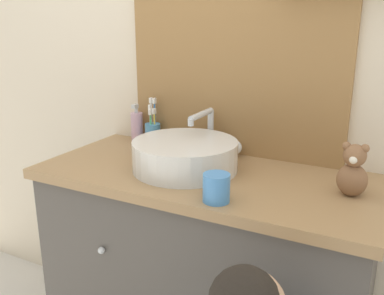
{
  "coord_description": "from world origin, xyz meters",
  "views": [
    {
      "loc": [
        0.6,
        -0.91,
        1.37
      ],
      "look_at": [
        -0.03,
        0.29,
        0.96
      ],
      "focal_mm": 40.0,
      "sensor_mm": 36.0,
      "label": 1
    }
  ],
  "objects_px": {
    "toothbrush_holder": "(153,132)",
    "drinking_cup": "(216,188)",
    "sink_basin": "(186,154)",
    "soap_dispenser": "(137,127)",
    "teddy_bear": "(353,171)"
  },
  "relations": [
    {
      "from": "teddy_bear",
      "to": "drinking_cup",
      "type": "distance_m",
      "value": 0.41
    },
    {
      "from": "toothbrush_holder",
      "to": "drinking_cup",
      "type": "distance_m",
      "value": 0.62
    },
    {
      "from": "sink_basin",
      "to": "drinking_cup",
      "type": "height_order",
      "value": "sink_basin"
    },
    {
      "from": "soap_dispenser",
      "to": "drinking_cup",
      "type": "relative_size",
      "value": 1.98
    },
    {
      "from": "sink_basin",
      "to": "teddy_bear",
      "type": "relative_size",
      "value": 2.56
    },
    {
      "from": "toothbrush_holder",
      "to": "teddy_bear",
      "type": "distance_m",
      "value": 0.83
    },
    {
      "from": "toothbrush_holder",
      "to": "drinking_cup",
      "type": "xyz_separation_m",
      "value": [
        0.47,
        -0.4,
        -0.01
      ]
    },
    {
      "from": "soap_dispenser",
      "to": "teddy_bear",
      "type": "xyz_separation_m",
      "value": [
        0.89,
        -0.18,
        0.01
      ]
    },
    {
      "from": "sink_basin",
      "to": "drinking_cup",
      "type": "xyz_separation_m",
      "value": [
        0.21,
        -0.2,
        -0.01
      ]
    },
    {
      "from": "drinking_cup",
      "to": "teddy_bear",
      "type": "bearing_deg",
      "value": 33.47
    },
    {
      "from": "sink_basin",
      "to": "soap_dispenser",
      "type": "height_order",
      "value": "sink_basin"
    },
    {
      "from": "sink_basin",
      "to": "teddy_bear",
      "type": "distance_m",
      "value": 0.55
    },
    {
      "from": "soap_dispenser",
      "to": "sink_basin",
      "type": "bearing_deg",
      "value": -30.55
    },
    {
      "from": "soap_dispenser",
      "to": "teddy_bear",
      "type": "bearing_deg",
      "value": -11.47
    },
    {
      "from": "toothbrush_holder",
      "to": "soap_dispenser",
      "type": "height_order",
      "value": "toothbrush_holder"
    }
  ]
}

